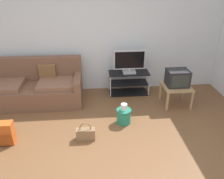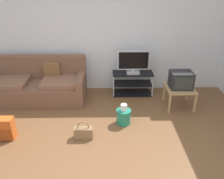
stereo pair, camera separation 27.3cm
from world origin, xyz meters
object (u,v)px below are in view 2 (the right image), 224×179
Objects in this scene: backpack at (5,129)px; cleaning_bucket at (124,115)px; couch at (37,85)px; crt_tv at (181,80)px; handbag at (83,132)px; side_table at (180,90)px; flat_tv at (133,62)px; tv_stand at (132,83)px.

cleaning_bucket is at bearing 12.25° from backpack.
couch is 4.83× the size of crt_tv.
handbag is 0.84m from cleaning_bucket.
handbag is (-1.91, -1.06, -0.26)m from side_table.
couch is at bearing 172.52° from crt_tv.
side_table is 1.43× the size of cleaning_bucket.
backpack is at bearing -162.04° from crt_tv.
couch is 2.98× the size of flat_tv.
handbag is (1.32, -0.03, -0.08)m from backpack.
tv_stand is 2.08× the size of crt_tv.
cleaning_bucket is at bearing -152.33° from crt_tv.
flat_tv is 1.40m from cleaning_bucket.
cleaning_bucket is at bearing -102.71° from tv_stand.
cleaning_bucket is at bearing -28.93° from couch.
crt_tv is at bearing -33.74° from tv_stand.
couch reaches higher than handbag.
couch is 2.16m from tv_stand.
tv_stand is 1.96m from handbag.
backpack is 2.07m from cleaning_bucket.
tv_stand is (2.15, 0.21, -0.07)m from couch.
crt_tv is at bearing 27.67° from cleaning_bucket.
side_table is 3.39m from backpack.
side_table is at bearing -90.00° from crt_tv.
couch is at bearing 151.07° from cleaning_bucket.
side_table is (0.92, -0.63, 0.12)m from tv_stand.
cleaning_bucket reaches higher than handbag.
couch is at bearing -174.97° from flat_tv.
handbag is (-0.99, -1.66, -0.67)m from flat_tv.
tv_stand is at bearing 77.29° from cleaning_bucket.
backpack is (-3.23, -1.03, -0.19)m from side_table.
crt_tv is 1.14× the size of backpack.
backpack is at bearing -144.60° from flat_tv.
crt_tv is (0.92, -0.62, 0.35)m from tv_stand.
tv_stand is at bearing 59.57° from handbag.
cleaning_bucket is (-0.28, -1.22, -0.62)m from flat_tv.
tv_stand reaches higher than cleaning_bucket.
crt_tv is at bearing -32.77° from flat_tv.
couch reaches higher than cleaning_bucket.
couch is 2.21m from flat_tv.
backpack reaches higher than handbag.
tv_stand is 1.12m from side_table.
cleaning_bucket reaches higher than backpack.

